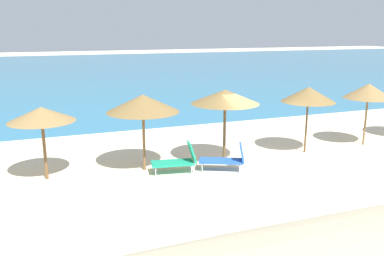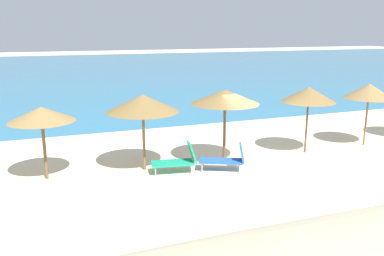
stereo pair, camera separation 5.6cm
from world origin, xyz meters
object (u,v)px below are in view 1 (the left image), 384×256
lounge_chair_2 (178,160)px  beach_umbrella_6 (308,94)px  beach_umbrella_5 (225,97)px  beach_umbrella_4 (143,103)px  beach_umbrella_7 (369,91)px  beach_umbrella_3 (41,115)px  lounge_chair_0 (226,159)px

lounge_chair_2 → beach_umbrella_6: bearing=-75.5°
beach_umbrella_5 → beach_umbrella_4: bearing=172.8°
lounge_chair_2 → beach_umbrella_5: bearing=-70.7°
beach_umbrella_4 → beach_umbrella_7: beach_umbrella_4 is taller
beach_umbrella_6 → beach_umbrella_7: size_ratio=1.01×
beach_umbrella_3 → beach_umbrella_7: beach_umbrella_7 is taller
beach_umbrella_4 → lounge_chair_2: bearing=-34.1°
beach_umbrella_3 → beach_umbrella_6: size_ratio=0.92×
beach_umbrella_4 → lounge_chair_0: size_ratio=1.60×
beach_umbrella_3 → lounge_chair_2: size_ratio=1.49×
beach_umbrella_3 → beach_umbrella_4: 3.12m
beach_umbrella_5 → beach_umbrella_7: size_ratio=1.05×
beach_umbrella_7 → lounge_chair_2: (-8.19, -0.50, -1.78)m
beach_umbrella_4 → lounge_chair_2: beach_umbrella_4 is taller
beach_umbrella_3 → beach_umbrella_6: beach_umbrella_6 is taller
lounge_chair_0 → lounge_chair_2: bearing=102.2°
beach_umbrella_6 → lounge_chair_0: bearing=-167.5°
beach_umbrella_5 → beach_umbrella_6: beach_umbrella_5 is taller
beach_umbrella_3 → beach_umbrella_7: bearing=-1.9°
beach_umbrella_4 → lounge_chair_0: 3.32m
beach_umbrella_5 → beach_umbrella_6: bearing=2.3°
beach_umbrella_4 → lounge_chair_2: size_ratio=1.65×
beach_umbrella_6 → lounge_chair_2: (-5.29, -0.45, -1.81)m
beach_umbrella_7 → lounge_chair_0: 6.92m
beach_umbrella_4 → lounge_chair_0: beach_umbrella_4 is taller
beach_umbrella_6 → lounge_chair_0: 4.23m
beach_umbrella_3 → beach_umbrella_5: bearing=-5.8°
beach_umbrella_4 → beach_umbrella_7: (9.16, -0.16, -0.06)m
beach_umbrella_4 → beach_umbrella_6: size_ratio=1.01×
lounge_chair_2 → beach_umbrella_3: bearing=87.2°
beach_umbrella_4 → beach_umbrella_7: bearing=-1.0°
beach_umbrella_6 → beach_umbrella_5: bearing=-177.7°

